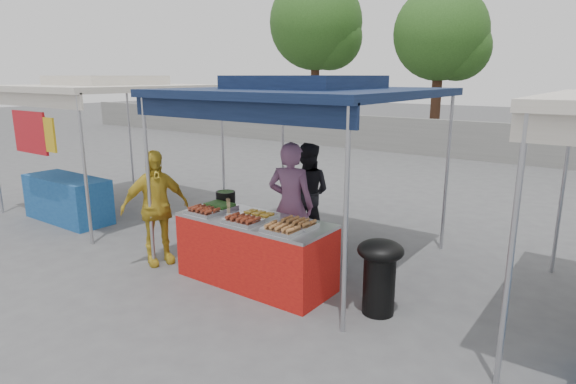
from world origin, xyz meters
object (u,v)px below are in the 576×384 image
Objects in this scene: vendor_woman at (291,205)px; helper_man at (307,193)px; vendor_table at (255,251)px; cooking_pot at (226,197)px; customer_person at (155,208)px; wok_burner at (380,270)px.

vendor_woman reaches higher than helper_man.
vendor_table is 1.03m from cooking_pot.
customer_person reaches higher than cooking_pot.
wok_burner is 2.55m from helper_man.
cooking_pot is at bearing -26.16° from customer_person.
cooking_pot is at bearing 57.49° from helper_man.
helper_man is at bearing 163.13° from wok_burner.
helper_man is (-0.42, 1.00, -0.08)m from vendor_woman.
helper_man is at bearing 102.63° from vendor_table.
helper_man reaches higher than wok_burner.
vendor_table is 2.34× the size of wok_burner.
vendor_woman is (0.03, 0.72, 0.44)m from vendor_table.
wok_burner is 0.49× the size of vendor_woman.
wok_burner reaches higher than vendor_table.
cooking_pot is at bearing 6.65° from vendor_woman.
wok_burner is at bearing -59.75° from customer_person.
wok_burner is 1.71m from vendor_woman.
cooking_pot is 2.48m from wok_burner.
helper_man is at bearing -7.95° from customer_person.
vendor_table is 1.63m from wok_burner.
vendor_table is 0.85m from vendor_woman.
vendor_table is at bearing -23.60° from cooking_pot.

